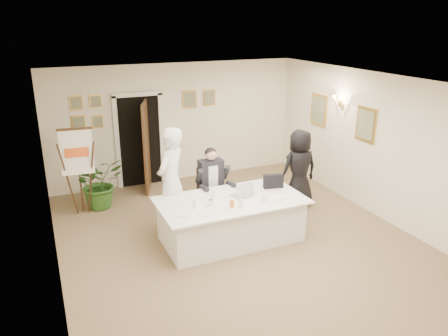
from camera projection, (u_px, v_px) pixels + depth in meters
floor at (238, 241)px, 7.78m from camera, size 7.00×7.00×0.00m
ceiling at (240, 82)px, 6.87m from camera, size 6.00×7.00×0.02m
wall_back at (176, 123)px, 10.36m from camera, size 6.00×0.10×2.80m
wall_front at (392, 272)px, 4.29m from camera, size 6.00×0.10×2.80m
wall_left at (49, 194)px, 6.19m from camera, size 0.10×7.00×2.80m
wall_right at (379, 147)px, 8.46m from camera, size 0.10×7.00×2.80m
doorway at (142, 143)px, 9.98m from camera, size 1.14×0.86×2.20m
pictures_back_wall at (142, 107)px, 9.88m from camera, size 3.40×0.06×0.80m
pictures_right_wall at (340, 117)px, 9.37m from camera, size 0.06×2.20×0.80m
wall_sconce at (339, 101)px, 9.23m from camera, size 0.20×0.30×0.24m
conference_table at (231, 219)px, 7.71m from camera, size 2.55×1.36×0.78m
seated_man at (212, 184)px, 8.40m from camera, size 0.70×0.74×1.47m
flip_chart at (79, 176)px, 8.60m from camera, size 0.62×0.41×1.76m
standing_man at (171, 181)px, 7.86m from camera, size 0.84×0.84×1.97m
standing_woman at (299, 169)px, 8.97m from camera, size 0.81×0.53×1.65m
potted_palm at (100, 183)px, 9.02m from camera, size 1.16×1.07×1.07m
laptop at (242, 188)px, 7.73m from camera, size 0.46×0.47×0.28m
laptop_bag at (273, 181)px, 8.06m from camera, size 0.38×0.18×0.26m
paper_stack at (277, 198)px, 7.61m from camera, size 0.33×0.27×0.03m
plate_left at (184, 215)px, 6.98m from camera, size 0.23×0.23×0.01m
plate_mid at (209, 214)px, 7.00m from camera, size 0.25×0.25×0.01m
plate_near at (234, 209)px, 7.17m from camera, size 0.26×0.26×0.01m
glass_a at (195, 204)px, 7.23m from camera, size 0.07×0.07×0.14m
glass_b at (241, 204)px, 7.23m from camera, size 0.06×0.06×0.14m
glass_c at (264, 198)px, 7.45m from camera, size 0.06×0.06×0.14m
glass_d at (213, 193)px, 7.65m from camera, size 0.08×0.08×0.14m
oj_glass at (232, 204)px, 7.22m from camera, size 0.09×0.09×0.13m
steel_jug at (211, 203)px, 7.30m from camera, size 0.11×0.11×0.11m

